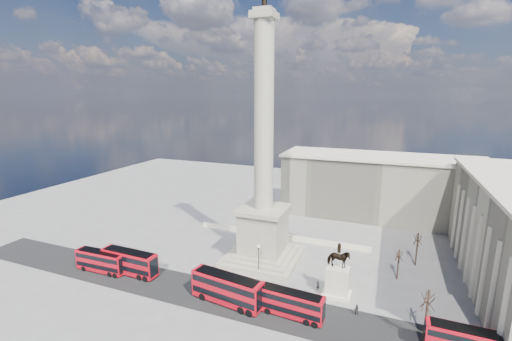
{
  "coord_description": "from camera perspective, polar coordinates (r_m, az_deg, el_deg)",
  "views": [
    {
      "loc": [
        21.83,
        -54.13,
        31.97
      ],
      "look_at": [
        0.23,
        0.52,
        19.08
      ],
      "focal_mm": 24.0,
      "sensor_mm": 36.0,
      "label": 1
    }
  ],
  "objects": [
    {
      "name": "pedestrian_walking",
      "position": [
        61.34,
        10.27,
        -18.36
      ],
      "size": [
        0.71,
        0.65,
        1.63
      ],
      "primitive_type": "imported",
      "rotation": [
        0.0,
        0.0,
        0.58
      ],
      "color": "#272122",
      "rests_on": "ground"
    },
    {
      "name": "pedestrian_crossing",
      "position": [
        59.58,
        1.53,
        -19.03
      ],
      "size": [
        1.15,
        1.0,
        1.86
      ],
      "primitive_type": "imported",
      "rotation": [
        0.0,
        0.0,
        2.53
      ],
      "color": "#272122",
      "rests_on": "ground"
    },
    {
      "name": "equestrian_statue",
      "position": [
        59.4,
        13.44,
        -16.91
      ],
      "size": [
        4.49,
        3.37,
        9.22
      ],
      "color": "beige",
      "rests_on": "ground"
    },
    {
      "name": "balustrade_wall",
      "position": [
        79.88,
        4.0,
        -10.82
      ],
      "size": [
        40.0,
        0.6,
        1.1
      ],
      "primitive_type": "cube",
      "color": "beige",
      "rests_on": "ground"
    },
    {
      "name": "red_bus_c",
      "position": [
        54.14,
        5.89,
        -21.18
      ],
      "size": [
        10.01,
        2.98,
        4.01
      ],
      "rotation": [
        0.0,
        0.0,
        -0.07
      ],
      "color": "red",
      "rests_on": "ground"
    },
    {
      "name": "nelsons_column",
      "position": [
        65.84,
        1.25,
        -4.45
      ],
      "size": [
        14.0,
        14.0,
        49.85
      ],
      "color": "#AAA48E",
      "rests_on": "ground"
    },
    {
      "name": "ground",
      "position": [
        66.55,
        -0.36,
        -16.34
      ],
      "size": [
        180.0,
        180.0,
        0.0
      ],
      "primitive_type": "plane",
      "color": "gray",
      "rests_on": "ground"
    },
    {
      "name": "red_bus_b",
      "position": [
        56.55,
        -4.8,
        -19.07
      ],
      "size": [
        12.05,
        4.2,
        4.79
      ],
      "rotation": [
        0.0,
        0.0,
        -0.13
      ],
      "color": "red",
      "rests_on": "ground"
    },
    {
      "name": "bare_tree_near",
      "position": [
        51.85,
        26.77,
        -18.67
      ],
      "size": [
        1.84,
        1.84,
        8.07
      ],
      "rotation": [
        0.0,
        0.0,
        0.39
      ],
      "color": "#332319",
      "rests_on": "ground"
    },
    {
      "name": "pedestrian_standing",
      "position": [
        56.98,
        16.38,
        -21.33
      ],
      "size": [
        0.88,
        0.74,
        1.62
      ],
      "primitive_type": "imported",
      "rotation": [
        0.0,
        0.0,
        3.32
      ],
      "color": "#272122",
      "rests_on": "ground"
    },
    {
      "name": "red_bus_e",
      "position": [
        71.2,
        -24.36,
        -13.59
      ],
      "size": [
        10.0,
        2.58,
        4.03
      ],
      "rotation": [
        0.0,
        0.0,
        0.02
      ],
      "color": "red",
      "rests_on": "ground"
    },
    {
      "name": "victorian_lamp",
      "position": [
        63.69,
        0.44,
        -14.28
      ],
      "size": [
        0.5,
        0.5,
        5.78
      ],
      "rotation": [
        0.0,
        0.0,
        0.2
      ],
      "color": "black",
      "rests_on": "ground"
    },
    {
      "name": "bare_tree_mid",
      "position": [
        66.56,
        22.74,
        -12.83
      ],
      "size": [
        1.58,
        1.58,
        5.97
      ],
      "rotation": [
        0.0,
        0.0,
        0.21
      ],
      "color": "#332319",
      "rests_on": "ground"
    },
    {
      "name": "asphalt_road",
      "position": [
        57.03,
        0.61,
        -21.72
      ],
      "size": [
        120.0,
        9.0,
        0.01
      ],
      "primitive_type": "cube",
      "color": "#252525",
      "rests_on": "ground"
    },
    {
      "name": "building_northeast",
      "position": [
        97.07,
        19.83,
        -2.48
      ],
      "size": [
        51.0,
        17.0,
        16.6
      ],
      "color": "#B5B095",
      "rests_on": "ground"
    },
    {
      "name": "red_bus_a",
      "position": [
        68.39,
        -20.28,
        -14.11
      ],
      "size": [
        11.1,
        2.84,
        4.48
      ],
      "rotation": [
        0.0,
        0.0,
        -0.02
      ],
      "color": "red",
      "rests_on": "ground"
    },
    {
      "name": "bare_tree_far",
      "position": [
        72.7,
        25.39,
        -10.21
      ],
      "size": [
        1.72,
        1.72,
        7.03
      ],
      "rotation": [
        0.0,
        0.0,
        0.07
      ],
      "color": "#332319",
      "rests_on": "ground"
    }
  ]
}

